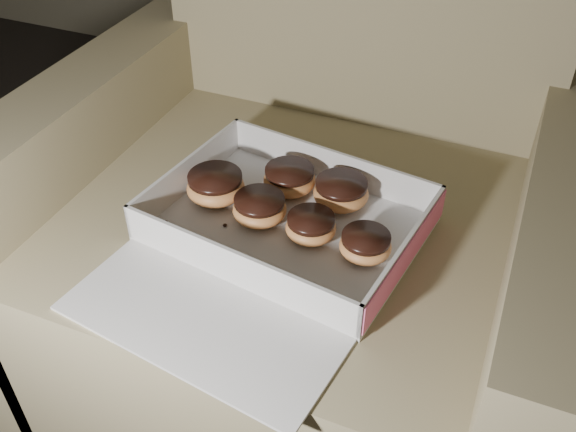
# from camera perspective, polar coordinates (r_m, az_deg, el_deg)

# --- Properties ---
(armchair) EXTENTS (0.95, 0.81, 1.00)m
(armchair) POSITION_cam_1_polar(r_m,az_deg,el_deg) (1.20, 1.57, -2.08)
(armchair) COLOR #8A7F58
(armchair) RESTS_ON floor
(bakery_box) EXTENTS (0.46, 0.52, 0.07)m
(bakery_box) POSITION_cam_1_polar(r_m,az_deg,el_deg) (0.98, -1.10, -2.05)
(bakery_box) COLOR silver
(bakery_box) RESTS_ON armchair
(donut_a) EXTENTS (0.08, 0.08, 0.04)m
(donut_a) POSITION_cam_1_polar(r_m,az_deg,el_deg) (0.98, 2.05, -0.92)
(donut_a) COLOR #E69450
(donut_a) RESTS_ON bakery_box
(donut_b) EXTENTS (0.08, 0.08, 0.04)m
(donut_b) POSITION_cam_1_polar(r_m,az_deg,el_deg) (0.96, 6.90, -2.55)
(donut_b) COLOR #E69450
(donut_b) RESTS_ON bakery_box
(donut_c) EXTENTS (0.09, 0.09, 0.05)m
(donut_c) POSITION_cam_1_polar(r_m,az_deg,el_deg) (1.05, 4.74, 2.12)
(donut_c) COLOR #E69450
(donut_c) RESTS_ON bakery_box
(donut_d) EXTENTS (0.09, 0.09, 0.04)m
(donut_d) POSITION_cam_1_polar(r_m,az_deg,el_deg) (1.01, -2.55, 0.71)
(donut_d) COLOR #E69450
(donut_d) RESTS_ON bakery_box
(donut_e) EXTENTS (0.09, 0.09, 0.04)m
(donut_e) POSITION_cam_1_polar(r_m,az_deg,el_deg) (1.08, 0.13, 3.32)
(donut_e) COLOR #E69450
(donut_e) RESTS_ON bakery_box
(donut_f) EXTENTS (0.10, 0.10, 0.05)m
(donut_f) POSITION_cam_1_polar(r_m,az_deg,el_deg) (1.06, -6.45, 2.66)
(donut_f) COLOR #E69450
(donut_f) RESTS_ON bakery_box
(crumb_a) EXTENTS (0.01, 0.01, 0.00)m
(crumb_a) POSITION_cam_1_polar(r_m,az_deg,el_deg) (1.02, -5.63, -0.82)
(crumb_a) COLOR black
(crumb_a) RESTS_ON bakery_box
(crumb_b) EXTENTS (0.01, 0.01, 0.00)m
(crumb_b) POSITION_cam_1_polar(r_m,az_deg,el_deg) (1.04, -10.82, -0.53)
(crumb_b) COLOR black
(crumb_b) RESTS_ON bakery_box
(crumb_c) EXTENTS (0.01, 0.01, 0.00)m
(crumb_c) POSITION_cam_1_polar(r_m,az_deg,el_deg) (0.97, -7.78, -3.35)
(crumb_c) COLOR black
(crumb_c) RESTS_ON bakery_box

